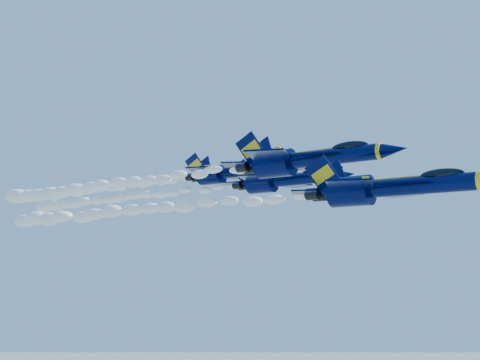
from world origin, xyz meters
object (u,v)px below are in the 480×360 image
Objects in this scene: jet_lead at (389,187)px; jet_fourth at (231,172)px; jet_third at (284,180)px; jet_second at (307,159)px.

jet_lead is 0.96× the size of jet_fourth.
jet_third reaches higher than jet_lead.
jet_second is at bearing -34.47° from jet_fourth.
jet_fourth is (-10.26, 1.63, 2.23)m from jet_third.
jet_fourth is (-20.84, 14.31, 2.28)m from jet_second.
jet_lead is 0.96× the size of jet_third.
jet_second is 16.51m from jet_third.
jet_lead is 0.89× the size of jet_second.
jet_second is at bearing -50.17° from jet_third.
jet_lead is at bearing -31.66° from jet_second.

